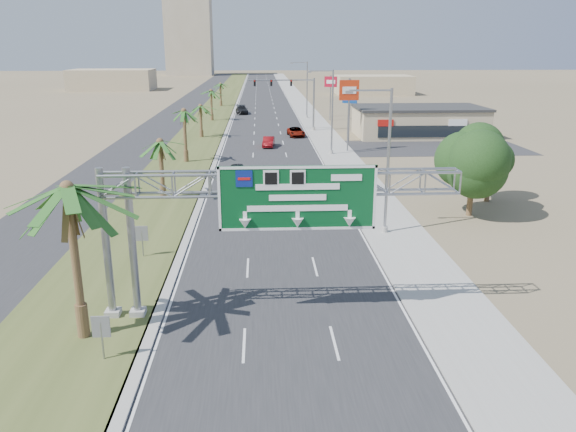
# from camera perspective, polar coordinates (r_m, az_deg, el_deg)

# --- Properties ---
(road) EXTENTS (12.00, 300.00, 0.02)m
(road) POSITION_cam_1_polar(r_m,az_deg,el_deg) (125.66, -2.40, 11.10)
(road) COLOR #28282B
(road) RESTS_ON ground
(sidewalk_right) EXTENTS (4.00, 300.00, 0.10)m
(sidewalk_right) POSITION_cam_1_polar(r_m,az_deg,el_deg) (126.03, 1.54, 11.14)
(sidewalk_right) COLOR #9E9B93
(sidewalk_right) RESTS_ON ground
(median_grass) EXTENTS (7.00, 300.00, 0.12)m
(median_grass) POSITION_cam_1_polar(r_m,az_deg,el_deg) (125.96, -7.04, 11.03)
(median_grass) COLOR #455023
(median_grass) RESTS_ON ground
(opposing_road) EXTENTS (8.00, 300.00, 0.02)m
(opposing_road) POSITION_cam_1_polar(r_m,az_deg,el_deg) (126.65, -10.26, 10.90)
(opposing_road) COLOR #28282B
(opposing_road) RESTS_ON ground
(sign_gantry) EXTENTS (16.75, 1.24, 7.50)m
(sign_gantry) POSITION_cam_1_polar(r_m,az_deg,el_deg) (25.80, -2.55, 2.14)
(sign_gantry) COLOR gray
(sign_gantry) RESTS_ON ground
(palm_near) EXTENTS (5.70, 5.70, 8.35)m
(palm_near) POSITION_cam_1_polar(r_m,az_deg,el_deg) (25.03, -21.53, 2.56)
(palm_near) COLOR brown
(palm_near) RESTS_ON ground
(palm_row_b) EXTENTS (3.99, 3.99, 5.95)m
(palm_row_b) POSITION_cam_1_polar(r_m,az_deg,el_deg) (48.37, -12.88, 7.28)
(palm_row_b) COLOR brown
(palm_row_b) RESTS_ON ground
(palm_row_c) EXTENTS (3.99, 3.99, 6.75)m
(palm_row_c) POSITION_cam_1_polar(r_m,az_deg,el_deg) (63.95, -10.54, 10.36)
(palm_row_c) COLOR brown
(palm_row_c) RESTS_ON ground
(palm_row_d) EXTENTS (3.99, 3.99, 5.45)m
(palm_row_d) POSITION_cam_1_polar(r_m,az_deg,el_deg) (81.86, -8.89, 10.93)
(palm_row_d) COLOR brown
(palm_row_d) RESTS_ON ground
(palm_row_e) EXTENTS (3.99, 3.99, 6.15)m
(palm_row_e) POSITION_cam_1_polar(r_m,az_deg,el_deg) (100.65, -7.83, 12.43)
(palm_row_e) COLOR brown
(palm_row_e) RESTS_ON ground
(palm_row_f) EXTENTS (3.99, 3.99, 5.75)m
(palm_row_f) POSITION_cam_1_polar(r_m,az_deg,el_deg) (125.55, -6.88, 13.14)
(palm_row_f) COLOR brown
(palm_row_f) RESTS_ON ground
(streetlight_near) EXTENTS (3.27, 0.44, 10.00)m
(streetlight_near) POSITION_cam_1_polar(r_m,az_deg,el_deg) (38.80, 9.81, 4.85)
(streetlight_near) COLOR gray
(streetlight_near) RESTS_ON ground
(streetlight_mid) EXTENTS (3.27, 0.44, 10.00)m
(streetlight_mid) POSITION_cam_1_polar(r_m,az_deg,el_deg) (68.02, 4.34, 10.14)
(streetlight_mid) COLOR gray
(streetlight_mid) RESTS_ON ground
(streetlight_far) EXTENTS (3.27, 0.44, 10.00)m
(streetlight_far) POSITION_cam_1_polar(r_m,az_deg,el_deg) (103.68, 1.84, 12.48)
(streetlight_far) COLOR gray
(streetlight_far) RESTS_ON ground
(signal_mast) EXTENTS (10.28, 0.71, 8.00)m
(signal_mast) POSITION_cam_1_polar(r_m,az_deg,el_deg) (87.57, 1.29, 11.78)
(signal_mast) COLOR gray
(signal_mast) RESTS_ON ground
(store_building) EXTENTS (18.00, 10.00, 4.00)m
(store_building) POSITION_cam_1_polar(r_m,az_deg,el_deg) (84.94, 13.13, 9.26)
(store_building) COLOR tan
(store_building) RESTS_ON ground
(oak_near) EXTENTS (4.50, 4.50, 6.80)m
(oak_near) POSITION_cam_1_polar(r_m,az_deg,el_deg) (44.83, 18.39, 5.62)
(oak_near) COLOR brown
(oak_near) RESTS_ON ground
(oak_far) EXTENTS (3.50, 3.50, 5.60)m
(oak_far) POSITION_cam_1_polar(r_m,az_deg,el_deg) (49.72, 19.94, 5.67)
(oak_far) COLOR brown
(oak_far) RESTS_ON ground
(median_signback_a) EXTENTS (0.75, 0.08, 2.08)m
(median_signback_a) POSITION_cam_1_polar(r_m,az_deg,el_deg) (24.70, -18.45, -10.93)
(median_signback_a) COLOR gray
(median_signback_a) RESTS_ON ground
(median_signback_b) EXTENTS (0.75, 0.08, 2.08)m
(median_signback_b) POSITION_cam_1_polar(r_m,az_deg,el_deg) (35.62, -14.62, -1.96)
(median_signback_b) COLOR gray
(median_signback_b) RESTS_ON ground
(tower_distant) EXTENTS (20.00, 16.00, 35.00)m
(tower_distant) POSITION_cam_1_polar(r_m,az_deg,el_deg) (266.85, -10.02, 17.68)
(tower_distant) COLOR tan
(tower_distant) RESTS_ON ground
(building_distant_left) EXTENTS (24.00, 14.00, 6.00)m
(building_distant_left) POSITION_cam_1_polar(r_m,az_deg,el_deg) (180.68, -17.40, 13.08)
(building_distant_left) COLOR tan
(building_distant_left) RESTS_ON ground
(building_distant_right) EXTENTS (20.00, 12.00, 5.00)m
(building_distant_right) POSITION_cam_1_polar(r_m,az_deg,el_deg) (158.45, 8.67, 13.02)
(building_distant_right) COLOR tan
(building_distant_right) RESTS_ON ground
(car_left_lane) EXTENTS (2.07, 4.25, 1.40)m
(car_left_lane) POSITION_cam_1_polar(r_m,az_deg,el_deg) (56.08, -5.09, 4.54)
(car_left_lane) COLOR black
(car_left_lane) RESTS_ON ground
(car_mid_lane) EXTENTS (1.74, 4.06, 1.30)m
(car_mid_lane) POSITION_cam_1_polar(r_m,az_deg,el_deg) (73.80, -1.99, 7.53)
(car_mid_lane) COLOR maroon
(car_mid_lane) RESTS_ON ground
(car_right_lane) EXTENTS (2.54, 4.82, 1.29)m
(car_right_lane) POSITION_cam_1_polar(r_m,az_deg,el_deg) (82.53, 0.80, 8.53)
(car_right_lane) COLOR gray
(car_right_lane) RESTS_ON ground
(car_far) EXTENTS (2.69, 5.45, 1.52)m
(car_far) POSITION_cam_1_polar(r_m,az_deg,el_deg) (111.19, -4.72, 10.70)
(car_far) COLOR black
(car_far) RESTS_ON ground
(pole_sign_red_near) EXTENTS (2.41, 0.46, 8.92)m
(pole_sign_red_near) POSITION_cam_1_polar(r_m,az_deg,el_deg) (69.92, 6.22, 12.18)
(pole_sign_red_near) COLOR gray
(pole_sign_red_near) RESTS_ON ground
(pole_sign_blue) EXTENTS (1.98, 0.96, 8.38)m
(pole_sign_blue) POSITION_cam_1_polar(r_m,az_deg,el_deg) (78.20, 6.31, 12.14)
(pole_sign_blue) COLOR gray
(pole_sign_blue) RESTS_ON ground
(pole_sign_red_far) EXTENTS (2.15, 1.12, 7.78)m
(pole_sign_red_far) POSITION_cam_1_polar(r_m,az_deg,el_deg) (100.70, 4.36, 13.12)
(pole_sign_red_far) COLOR gray
(pole_sign_red_far) RESTS_ON ground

